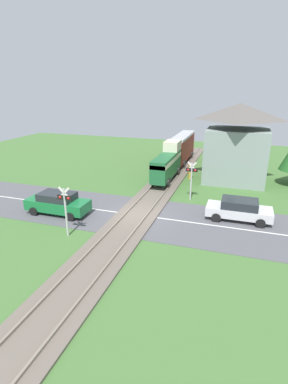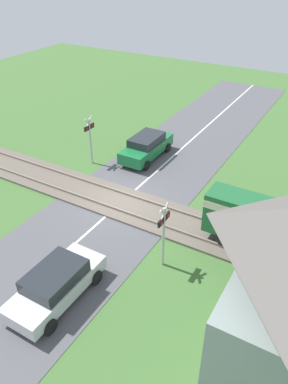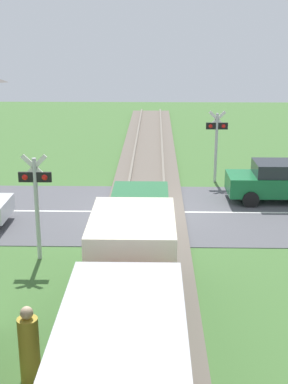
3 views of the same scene
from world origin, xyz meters
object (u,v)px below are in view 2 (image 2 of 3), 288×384
object	(u,v)px
car_far_side	(56,283)
crossing_signal_east_approach	(164,228)
car_near_crossing	(147,146)
crossing_signal_west_approach	(90,134)

from	to	relation	value
car_far_side	crossing_signal_east_approach	size ratio (longest dim) A/B	1.37
car_near_crossing	car_far_side	bearing A→B (deg)	13.70
car_near_crossing	crossing_signal_west_approach	xyz separation A→B (m)	(2.36, -2.61, 1.15)
car_far_side	car_near_crossing	bearing A→B (deg)	-166.30
car_far_side	crossing_signal_east_approach	distance (m)	4.64
car_near_crossing	crossing_signal_east_approach	size ratio (longest dim) A/B	1.43
crossing_signal_west_approach	crossing_signal_east_approach	xyz separation A→B (m)	(5.82, 8.11, 0.00)
car_far_side	crossing_signal_east_approach	bearing A→B (deg)	144.32
car_near_crossing	crossing_signal_east_approach	world-z (taller)	crossing_signal_east_approach
crossing_signal_west_approach	crossing_signal_east_approach	distance (m)	9.98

